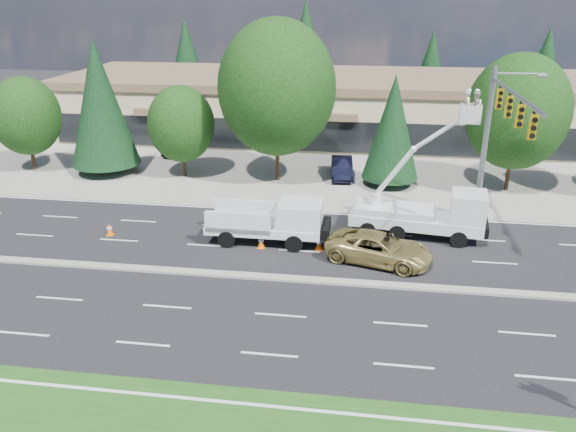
# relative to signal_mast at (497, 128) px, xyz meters

# --- Properties ---
(ground) EXTENTS (140.00, 140.00, 0.00)m
(ground) POSITION_rel_signal_mast_xyz_m (-10.03, -7.04, -6.06)
(ground) COLOR black
(ground) RESTS_ON ground
(concrete_apron) EXTENTS (140.00, 22.00, 0.01)m
(concrete_apron) POSITION_rel_signal_mast_xyz_m (-10.03, 12.96, -6.05)
(concrete_apron) COLOR gray
(concrete_apron) RESTS_ON ground
(road_median) EXTENTS (120.00, 0.55, 0.12)m
(road_median) POSITION_rel_signal_mast_xyz_m (-10.03, -7.04, -6.00)
(road_median) COLOR gray
(road_median) RESTS_ON ground
(strip_mall) EXTENTS (50.40, 15.40, 5.50)m
(strip_mall) POSITION_rel_signal_mast_xyz_m (-10.03, 22.93, -3.23)
(strip_mall) COLOR #C6B488
(strip_mall) RESTS_ON ground
(tree_front_a) EXTENTS (5.09, 5.09, 7.06)m
(tree_front_a) POSITION_rel_signal_mast_xyz_m (-32.03, 7.96, -1.93)
(tree_front_a) COLOR #332114
(tree_front_a) RESTS_ON ground
(tree_front_b) EXTENTS (4.98, 4.98, 9.81)m
(tree_front_b) POSITION_rel_signal_mast_xyz_m (-26.03, 7.96, -0.79)
(tree_front_b) COLOR #332114
(tree_front_b) RESTS_ON ground
(tree_front_c) EXTENTS (4.80, 4.80, 6.66)m
(tree_front_c) POSITION_rel_signal_mast_xyz_m (-20.03, 7.96, -2.16)
(tree_front_c) COLOR #332114
(tree_front_c) RESTS_ON ground
(tree_front_d) EXTENTS (8.14, 8.14, 11.29)m
(tree_front_d) POSITION_rel_signal_mast_xyz_m (-13.03, 7.96, 0.55)
(tree_front_d) COLOR #332114
(tree_front_d) RESTS_ON ground
(tree_front_e) EXTENTS (3.92, 3.92, 7.73)m
(tree_front_e) POSITION_rel_signal_mast_xyz_m (-5.03, 7.96, -1.91)
(tree_front_e) COLOR #332114
(tree_front_e) RESTS_ON ground
(tree_front_f) EXTENTS (6.66, 6.66, 9.24)m
(tree_front_f) POSITION_rel_signal_mast_xyz_m (2.97, 7.96, -0.65)
(tree_front_f) COLOR #332114
(tree_front_f) RESTS_ON ground
(tree_back_a) EXTENTS (5.06, 5.06, 9.97)m
(tree_back_a) POSITION_rel_signal_mast_xyz_m (-28.03, 34.96, -0.71)
(tree_back_a) COLOR #332114
(tree_back_a) RESTS_ON ground
(tree_back_b) EXTENTS (6.12, 6.12, 12.07)m
(tree_back_b) POSITION_rel_signal_mast_xyz_m (-14.03, 34.96, 0.42)
(tree_back_b) COLOR #332114
(tree_back_b) RESTS_ON ground
(tree_back_c) EXTENTS (4.54, 4.54, 8.96)m
(tree_back_c) POSITION_rel_signal_mast_xyz_m (-0.03, 34.96, -1.25)
(tree_back_c) COLOR #332114
(tree_back_c) RESTS_ON ground
(tree_back_d) EXTENTS (4.76, 4.76, 9.39)m
(tree_back_d) POSITION_rel_signal_mast_xyz_m (11.97, 34.96, -1.02)
(tree_back_d) COLOR #332114
(tree_back_d) RESTS_ON ground
(signal_mast) EXTENTS (2.76, 10.16, 9.00)m
(signal_mast) POSITION_rel_signal_mast_xyz_m (0.00, 0.00, 0.00)
(signal_mast) COLOR gray
(signal_mast) RESTS_ON ground
(utility_pickup) EXTENTS (6.26, 2.55, 2.39)m
(utility_pickup) POSITION_rel_signal_mast_xyz_m (-11.56, -2.85, -5.07)
(utility_pickup) COLOR silver
(utility_pickup) RESTS_ON ground
(bucket_truck) EXTENTS (7.43, 3.09, 8.24)m
(bucket_truck) POSITION_rel_signal_mast_xyz_m (-3.14, -0.93, -4.31)
(bucket_truck) COLOR silver
(bucket_truck) RESTS_ON ground
(traffic_cone_a) EXTENTS (0.40, 0.40, 0.70)m
(traffic_cone_a) POSITION_rel_signal_mast_xyz_m (-20.83, -3.20, -5.72)
(traffic_cone_a) COLOR #FF6B08
(traffic_cone_a) RESTS_ON ground
(traffic_cone_b) EXTENTS (0.40, 0.40, 0.70)m
(traffic_cone_b) POSITION_rel_signal_mast_xyz_m (-12.08, -3.70, -5.72)
(traffic_cone_b) COLOR #FF6B08
(traffic_cone_b) RESTS_ON ground
(traffic_cone_c) EXTENTS (0.40, 0.40, 0.70)m
(traffic_cone_c) POSITION_rel_signal_mast_xyz_m (-8.99, -3.52, -5.72)
(traffic_cone_c) COLOR #FF6B08
(traffic_cone_c) RESTS_ON ground
(minivan) EXTENTS (5.79, 3.81, 1.48)m
(minivan) POSITION_rel_signal_mast_xyz_m (-5.88, -4.50, -5.32)
(minivan) COLOR tan
(minivan) RESTS_ON ground
(parked_car_west) EXTENTS (2.93, 5.04, 1.61)m
(parked_car_west) POSITION_rel_signal_mast_xyz_m (-22.04, 13.96, -5.25)
(parked_car_west) COLOR black
(parked_car_west) RESTS_ON ground
(parked_car_east) EXTENTS (1.87, 4.46, 1.43)m
(parked_car_east) POSITION_rel_signal_mast_xyz_m (-8.46, 9.33, -5.34)
(parked_car_east) COLOR black
(parked_car_east) RESTS_ON ground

